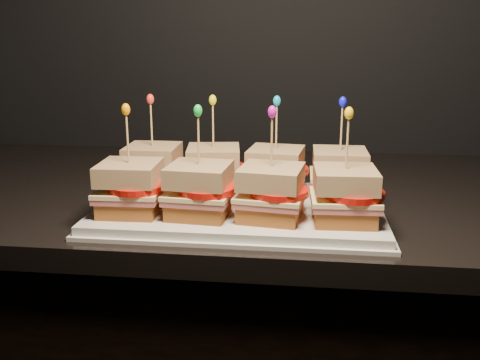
# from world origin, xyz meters

# --- Properties ---
(granite_slab) EXTENTS (2.42, 0.64, 0.04)m
(granite_slab) POSITION_xyz_m (0.20, 1.69, 0.87)
(granite_slab) COLOR black
(granite_slab) RESTS_ON cabinet
(platter) EXTENTS (0.42, 0.26, 0.02)m
(platter) POSITION_xyz_m (0.26, 1.53, 0.89)
(platter) COLOR white
(platter) RESTS_ON granite_slab
(platter_rim) EXTENTS (0.43, 0.27, 0.01)m
(platter_rim) POSITION_xyz_m (0.26, 1.53, 0.89)
(platter_rim) COLOR white
(platter_rim) RESTS_ON granite_slab
(sandwich_0_bread_bot) EXTENTS (0.08, 0.08, 0.02)m
(sandwich_0_bread_bot) POSITION_xyz_m (0.10, 1.59, 0.91)
(sandwich_0_bread_bot) COLOR brown
(sandwich_0_bread_bot) RESTS_ON platter
(sandwich_0_ham) EXTENTS (0.09, 0.09, 0.01)m
(sandwich_0_ham) POSITION_xyz_m (0.10, 1.59, 0.93)
(sandwich_0_ham) COLOR #C6585C
(sandwich_0_ham) RESTS_ON sandwich_0_bread_bot
(sandwich_0_cheese) EXTENTS (0.09, 0.09, 0.01)m
(sandwich_0_cheese) POSITION_xyz_m (0.10, 1.59, 0.94)
(sandwich_0_cheese) COLOR #FFE699
(sandwich_0_cheese) RESTS_ON sandwich_0_ham
(sandwich_0_tomato) EXTENTS (0.08, 0.08, 0.01)m
(sandwich_0_tomato) POSITION_xyz_m (0.12, 1.58, 0.94)
(sandwich_0_tomato) COLOR red
(sandwich_0_tomato) RESTS_ON sandwich_0_cheese
(sandwich_0_bread_top) EXTENTS (0.08, 0.08, 0.03)m
(sandwich_0_bread_top) POSITION_xyz_m (0.10, 1.59, 0.96)
(sandwich_0_bread_top) COLOR brown
(sandwich_0_bread_top) RESTS_ON sandwich_0_tomato
(sandwich_0_pick) EXTENTS (0.00, 0.00, 0.09)m
(sandwich_0_pick) POSITION_xyz_m (0.10, 1.59, 1.01)
(sandwich_0_pick) COLOR tan
(sandwich_0_pick) RESTS_ON sandwich_0_bread_top
(sandwich_0_frill) EXTENTS (0.01, 0.01, 0.02)m
(sandwich_0_frill) POSITION_xyz_m (0.10, 1.59, 1.05)
(sandwich_0_frill) COLOR red
(sandwich_0_frill) RESTS_ON sandwich_0_pick
(sandwich_1_bread_bot) EXTENTS (0.09, 0.09, 0.02)m
(sandwich_1_bread_bot) POSITION_xyz_m (0.21, 1.59, 0.91)
(sandwich_1_bread_bot) COLOR brown
(sandwich_1_bread_bot) RESTS_ON platter
(sandwich_1_ham) EXTENTS (0.10, 0.10, 0.01)m
(sandwich_1_ham) POSITION_xyz_m (0.21, 1.59, 0.93)
(sandwich_1_ham) COLOR #C6585C
(sandwich_1_ham) RESTS_ON sandwich_1_bread_bot
(sandwich_1_cheese) EXTENTS (0.10, 0.10, 0.01)m
(sandwich_1_cheese) POSITION_xyz_m (0.21, 1.59, 0.94)
(sandwich_1_cheese) COLOR #FFE699
(sandwich_1_cheese) RESTS_ON sandwich_1_ham
(sandwich_1_tomato) EXTENTS (0.08, 0.08, 0.01)m
(sandwich_1_tomato) POSITION_xyz_m (0.22, 1.58, 0.94)
(sandwich_1_tomato) COLOR red
(sandwich_1_tomato) RESTS_ON sandwich_1_cheese
(sandwich_1_bread_top) EXTENTS (0.09, 0.09, 0.03)m
(sandwich_1_bread_top) POSITION_xyz_m (0.21, 1.59, 0.96)
(sandwich_1_bread_top) COLOR brown
(sandwich_1_bread_top) RESTS_ON sandwich_1_tomato
(sandwich_1_pick) EXTENTS (0.00, 0.00, 0.09)m
(sandwich_1_pick) POSITION_xyz_m (0.21, 1.59, 1.01)
(sandwich_1_pick) COLOR tan
(sandwich_1_pick) RESTS_ON sandwich_1_bread_top
(sandwich_1_frill) EXTENTS (0.01, 0.01, 0.02)m
(sandwich_1_frill) POSITION_xyz_m (0.21, 1.59, 1.05)
(sandwich_1_frill) COLOR yellow
(sandwich_1_frill) RESTS_ON sandwich_1_pick
(sandwich_2_bread_bot) EXTENTS (0.09, 0.09, 0.02)m
(sandwich_2_bread_bot) POSITION_xyz_m (0.31, 1.59, 0.91)
(sandwich_2_bread_bot) COLOR brown
(sandwich_2_bread_bot) RESTS_ON platter
(sandwich_2_ham) EXTENTS (0.10, 0.10, 0.01)m
(sandwich_2_ham) POSITION_xyz_m (0.31, 1.59, 0.93)
(sandwich_2_ham) COLOR #C6585C
(sandwich_2_ham) RESTS_ON sandwich_2_bread_bot
(sandwich_2_cheese) EXTENTS (0.10, 0.10, 0.01)m
(sandwich_2_cheese) POSITION_xyz_m (0.31, 1.59, 0.94)
(sandwich_2_cheese) COLOR #FFE699
(sandwich_2_cheese) RESTS_ON sandwich_2_ham
(sandwich_2_tomato) EXTENTS (0.08, 0.08, 0.01)m
(sandwich_2_tomato) POSITION_xyz_m (0.32, 1.58, 0.94)
(sandwich_2_tomato) COLOR red
(sandwich_2_tomato) RESTS_ON sandwich_2_cheese
(sandwich_2_bread_top) EXTENTS (0.09, 0.09, 0.03)m
(sandwich_2_bread_top) POSITION_xyz_m (0.31, 1.59, 0.96)
(sandwich_2_bread_top) COLOR brown
(sandwich_2_bread_top) RESTS_ON sandwich_2_tomato
(sandwich_2_pick) EXTENTS (0.00, 0.00, 0.09)m
(sandwich_2_pick) POSITION_xyz_m (0.31, 1.59, 1.01)
(sandwich_2_pick) COLOR tan
(sandwich_2_pick) RESTS_ON sandwich_2_bread_top
(sandwich_2_frill) EXTENTS (0.01, 0.01, 0.02)m
(sandwich_2_frill) POSITION_xyz_m (0.31, 1.59, 1.05)
(sandwich_2_frill) COLOR #129BBA
(sandwich_2_frill) RESTS_ON sandwich_2_pick
(sandwich_3_bread_bot) EXTENTS (0.08, 0.08, 0.02)m
(sandwich_3_bread_bot) POSITION_xyz_m (0.41, 1.59, 0.91)
(sandwich_3_bread_bot) COLOR brown
(sandwich_3_bread_bot) RESTS_ON platter
(sandwich_3_ham) EXTENTS (0.09, 0.09, 0.01)m
(sandwich_3_ham) POSITION_xyz_m (0.41, 1.59, 0.93)
(sandwich_3_ham) COLOR #C6585C
(sandwich_3_ham) RESTS_ON sandwich_3_bread_bot
(sandwich_3_cheese) EXTENTS (0.09, 0.09, 0.01)m
(sandwich_3_cheese) POSITION_xyz_m (0.41, 1.59, 0.94)
(sandwich_3_cheese) COLOR #FFE699
(sandwich_3_cheese) RESTS_ON sandwich_3_ham
(sandwich_3_tomato) EXTENTS (0.08, 0.08, 0.01)m
(sandwich_3_tomato) POSITION_xyz_m (0.42, 1.58, 0.94)
(sandwich_3_tomato) COLOR red
(sandwich_3_tomato) RESTS_ON sandwich_3_cheese
(sandwich_3_bread_top) EXTENTS (0.08, 0.08, 0.03)m
(sandwich_3_bread_top) POSITION_xyz_m (0.41, 1.59, 0.96)
(sandwich_3_bread_top) COLOR brown
(sandwich_3_bread_top) RESTS_ON sandwich_3_tomato
(sandwich_3_pick) EXTENTS (0.00, 0.00, 0.09)m
(sandwich_3_pick) POSITION_xyz_m (0.41, 1.59, 1.01)
(sandwich_3_pick) COLOR tan
(sandwich_3_pick) RESTS_ON sandwich_3_bread_top
(sandwich_3_frill) EXTENTS (0.01, 0.01, 0.02)m
(sandwich_3_frill) POSITION_xyz_m (0.41, 1.59, 1.05)
(sandwich_3_frill) COLOR #1012E1
(sandwich_3_frill) RESTS_ON sandwich_3_pick
(sandwich_4_bread_bot) EXTENTS (0.08, 0.08, 0.02)m
(sandwich_4_bread_bot) POSITION_xyz_m (0.10, 1.47, 0.91)
(sandwich_4_bread_bot) COLOR brown
(sandwich_4_bread_bot) RESTS_ON platter
(sandwich_4_ham) EXTENTS (0.09, 0.09, 0.01)m
(sandwich_4_ham) POSITION_xyz_m (0.10, 1.47, 0.93)
(sandwich_4_ham) COLOR #C6585C
(sandwich_4_ham) RESTS_ON sandwich_4_bread_bot
(sandwich_4_cheese) EXTENTS (0.09, 0.09, 0.01)m
(sandwich_4_cheese) POSITION_xyz_m (0.10, 1.47, 0.94)
(sandwich_4_cheese) COLOR #FFE699
(sandwich_4_cheese) RESTS_ON sandwich_4_ham
(sandwich_4_tomato) EXTENTS (0.08, 0.08, 0.01)m
(sandwich_4_tomato) POSITION_xyz_m (0.12, 1.46, 0.94)
(sandwich_4_tomato) COLOR red
(sandwich_4_tomato) RESTS_ON sandwich_4_cheese
(sandwich_4_bread_top) EXTENTS (0.09, 0.09, 0.03)m
(sandwich_4_bread_top) POSITION_xyz_m (0.10, 1.47, 0.96)
(sandwich_4_bread_top) COLOR brown
(sandwich_4_bread_top) RESTS_ON sandwich_4_tomato
(sandwich_4_pick) EXTENTS (0.00, 0.00, 0.09)m
(sandwich_4_pick) POSITION_xyz_m (0.10, 1.47, 1.01)
(sandwich_4_pick) COLOR tan
(sandwich_4_pick) RESTS_ON sandwich_4_bread_top
(sandwich_4_frill) EXTENTS (0.01, 0.01, 0.02)m
(sandwich_4_frill) POSITION_xyz_m (0.10, 1.47, 1.05)
(sandwich_4_frill) COLOR orange
(sandwich_4_frill) RESTS_ON sandwich_4_pick
(sandwich_5_bread_bot) EXTENTS (0.09, 0.09, 0.02)m
(sandwich_5_bread_bot) POSITION_xyz_m (0.21, 1.47, 0.91)
(sandwich_5_bread_bot) COLOR brown
(sandwich_5_bread_bot) RESTS_ON platter
(sandwich_5_ham) EXTENTS (0.10, 0.09, 0.01)m
(sandwich_5_ham) POSITION_xyz_m (0.21, 1.47, 0.93)
(sandwich_5_ham) COLOR #C6585C
(sandwich_5_ham) RESTS_ON sandwich_5_bread_bot
(sandwich_5_cheese) EXTENTS (0.10, 0.09, 0.01)m
(sandwich_5_cheese) POSITION_xyz_m (0.21, 1.47, 0.94)
(sandwich_5_cheese) COLOR #FFE699
(sandwich_5_cheese) RESTS_ON sandwich_5_ham
(sandwich_5_tomato) EXTENTS (0.08, 0.08, 0.01)m
(sandwich_5_tomato) POSITION_xyz_m (0.22, 1.46, 0.94)
(sandwich_5_tomato) COLOR red
(sandwich_5_tomato) RESTS_ON sandwich_5_cheese
(sandwich_5_bread_top) EXTENTS (0.09, 0.09, 0.03)m
(sandwich_5_bread_top) POSITION_xyz_m (0.21, 1.47, 0.96)
(sandwich_5_bread_top) COLOR brown
(sandwich_5_bread_top) RESTS_ON sandwich_5_tomato
(sandwich_5_pick) EXTENTS (0.00, 0.00, 0.09)m
(sandwich_5_pick) POSITION_xyz_m (0.21, 1.47, 1.01)
(sandwich_5_pick) COLOR tan
(sandwich_5_pick) RESTS_ON sandwich_5_bread_top
(sandwich_5_frill) EXTENTS (0.01, 0.01, 0.02)m
(sandwich_5_frill) POSITION_xyz_m (0.21, 1.47, 1.05)
(sandwich_5_frill) COLOR green
(sandwich_5_frill) RESTS_ON sandwich_5_pick
(sandwich_6_bread_bot) EXTENTS (0.09, 0.09, 0.02)m
(sandwich_6_bread_bot) POSITION_xyz_m (0.31, 1.47, 0.91)
(sandwich_6_bread_bot) COLOR brown
(sandwich_6_bread_bot) RESTS_ON platter
(sandwich_6_ham) EXTENTS (0.10, 0.10, 0.01)m
(sandwich_6_ham) POSITION_xyz_m (0.31, 1.47, 0.93)
(sandwich_6_ham) COLOR #C6585C
(sandwich_6_ham) RESTS_ON sandwich_6_bread_bot
(sandwich_6_cheese) EXTENTS (0.10, 0.10, 0.01)m
(sandwich_6_cheese) POSITION_xyz_m (0.31, 1.47, 0.94)
(sandwich_6_cheese) COLOR #FFE699
(sandwich_6_cheese) RESTS_ON sandwich_6_ham
(sandwich_6_tomato) EXTENTS (0.08, 0.08, 0.01)m
(sandwich_6_tomato) POSITION_xyz_m (0.32, 1.46, 0.94)
(sandwich_6_tomato) COLOR red
(sandwich_6_tomato) RESTS_ON sandwich_6_cheese
(sandwich_6_bread_top) EXTENTS (0.09, 0.09, 0.03)m
(sandwich_6_bread_top) POSITION_xyz_m (0.31, 1.47, 0.96)
(sandwich_6_bread_top) COLOR brown
(sandwich_6_bread_top) RESTS_ON sandwich_6_tomato
(sandwich_6_pick) EXTENTS (0.00, 0.00, 0.09)m
(sandwich_6_pick) POSITION_xyz_m (0.31, 1.47, 1.01)
(sandwich_6_pick) COLOR tan
(sandwich_6_pick) RESTS_ON sandwich_6_bread_top
(sandwich_6_frill) EXTENTS (0.01, 0.01, 0.02)m
(sandwich_6_frill) POSITION_xyz_m (0.31, 1.47, 1.05)
(sandwich_6_frill) COLOR #CB12AD
(sandwich_6_frill) RESTS_ON sandwich_6_pick
(sandwich_7_bread_bot) EXTENTS (0.08, 0.08, 0.02)m
(sandwich_7_bread_bot) POSITION_xyz_m (0.41, 1.47, 0.91)
(sandwich_7_bread_bot) COLOR brown
(sandwich_7_bread_bot) RESTS_ON platter
(sandwich_7_ham) EXTENTS (0.09, 0.09, 0.01)m
(sandwich_7_ham) POSITION_xyz_m (0.41, 1.47, 0.93)
(sandwich_7_ham) COLOR #C6585C
(sandwich_7_ham) RESTS_ON sandwich_7_bread_bot
(sandwich_7_cheese) EXTENTS (0.09, 0.09, 0.01)m
(sandwich_7_cheese) POSITION_xyz_m (0.41, 1.47, 0.94)
(sandwich_7_cheese) COLOR #FFE699
(sandwich_7_cheese) RESTS_ON sandwich_7_ham
(sandwich_7_tomato) EXTENTS (0.08, 0.08, 0.01)m
(sandwich_7_tomato) POSITION_xyz_m (0.42, 1.46, 0.94)
(sandwich_7_tomato) COLOR red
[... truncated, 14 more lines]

